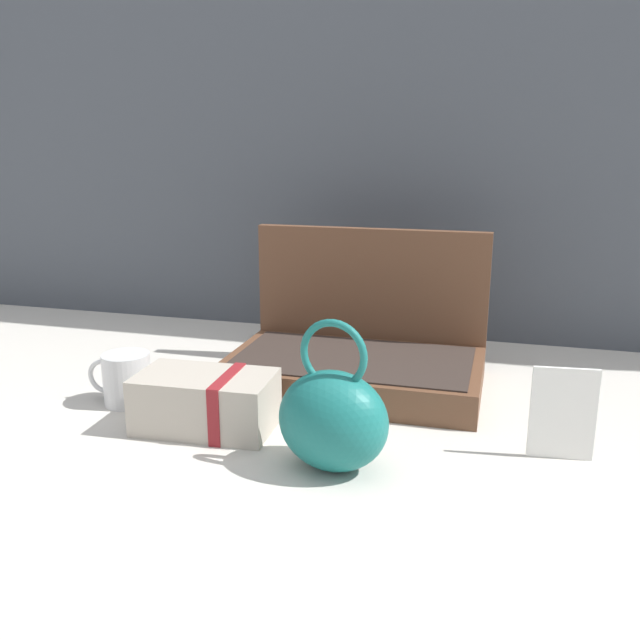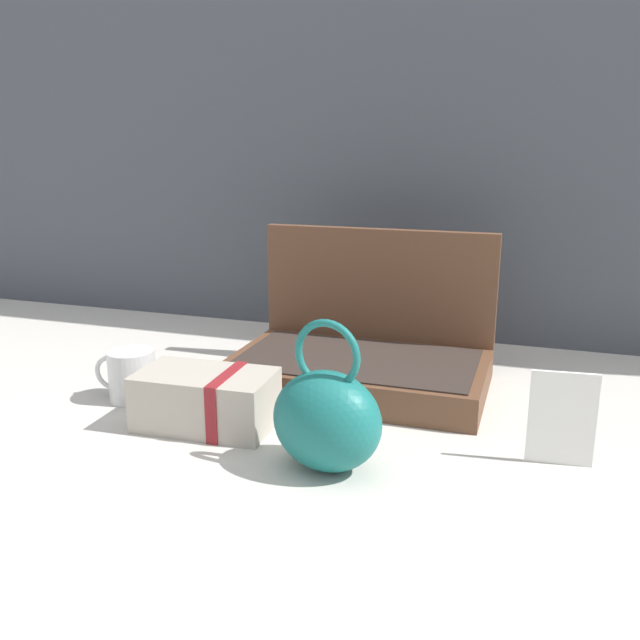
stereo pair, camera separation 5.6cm
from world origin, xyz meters
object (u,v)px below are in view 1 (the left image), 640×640
cream_toiletry_bag (208,402)px  coffee_mug (126,379)px  teal_pouch_handbag (333,418)px  info_card_left (563,414)px  open_suitcase (358,351)px

cream_toiletry_bag → coffee_mug: bearing=161.6°
coffee_mug → cream_toiletry_bag: bearing=-18.4°
teal_pouch_handbag → coffee_mug: bearing=161.2°
cream_toiletry_bag → info_card_left: bearing=4.2°
teal_pouch_handbag → open_suitcase: bearing=96.7°
teal_pouch_handbag → cream_toiletry_bag: 0.25m
open_suitcase → cream_toiletry_bag: open_suitcase is taller
open_suitcase → cream_toiletry_bag: size_ratio=2.10×
info_card_left → open_suitcase: bearing=140.6°
coffee_mug → info_card_left: 0.76m
cream_toiletry_bag → info_card_left: 0.57m
teal_pouch_handbag → coffee_mug: teal_pouch_handbag is taller
teal_pouch_handbag → coffee_mug: size_ratio=1.84×
teal_pouch_handbag → cream_toiletry_bag: (-0.24, 0.08, -0.03)m
open_suitcase → teal_pouch_handbag: open_suitcase is taller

